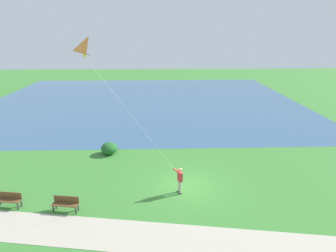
% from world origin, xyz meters
% --- Properties ---
extents(ground_plane, '(120.00, 120.00, 0.00)m').
position_xyz_m(ground_plane, '(0.00, 0.00, 0.00)').
color(ground_plane, '#3D7F33').
extents(lake_water, '(36.00, 44.00, 0.01)m').
position_xyz_m(lake_water, '(24.30, 4.00, 0.00)').
color(lake_water, '#385B7F').
rests_on(lake_water, ground).
extents(walkway_path, '(7.27, 31.99, 0.02)m').
position_xyz_m(walkway_path, '(-5.00, 2.00, 0.01)').
color(walkway_path, '#B7AD99').
rests_on(walkway_path, ground).
extents(person_kite_flyer, '(0.50, 0.63, 1.83)m').
position_xyz_m(person_kite_flyer, '(-0.85, 0.55, 1.05)').
color(person_kite_flyer, '#232328').
rests_on(person_kite_flyer, ground).
extents(flying_kite, '(2.21, 4.93, 7.80)m').
position_xyz_m(flying_kite, '(-2.28, 5.13, 9.04)').
color(flying_kite, orange).
extents(park_bench_near_walkway, '(0.66, 1.55, 0.88)m').
position_xyz_m(park_bench_near_walkway, '(-2.51, 7.18, 0.51)').
color(park_bench_near_walkway, brown).
rests_on(park_bench_near_walkway, ground).
extents(park_bench_far_walkway, '(0.66, 1.55, 0.88)m').
position_xyz_m(park_bench_far_walkway, '(-1.97, 10.64, 0.51)').
color(park_bench_far_walkway, brown).
rests_on(park_bench_far_walkway, ground).
extents(lakeside_shrub, '(1.38, 1.37, 0.99)m').
position_xyz_m(lakeside_shrub, '(5.41, 5.97, 0.49)').
color(lakeside_shrub, '#236028').
rests_on(lakeside_shrub, ground).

